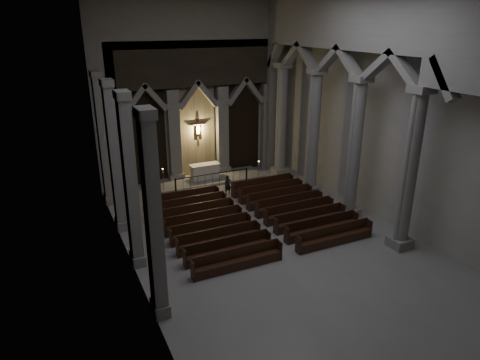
% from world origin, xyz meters
% --- Properties ---
extents(room, '(24.00, 24.10, 12.00)m').
position_xyz_m(room, '(0.00, 0.00, 7.60)').
color(room, gray).
rests_on(room, ground).
extents(sanctuary_wall, '(14.00, 0.77, 12.00)m').
position_xyz_m(sanctuary_wall, '(0.00, 11.54, 6.62)').
color(sanctuary_wall, gray).
rests_on(sanctuary_wall, ground).
extents(right_arcade, '(1.00, 24.00, 12.00)m').
position_xyz_m(right_arcade, '(5.50, 1.33, 7.83)').
color(right_arcade, gray).
rests_on(right_arcade, ground).
extents(left_pilasters, '(0.60, 13.00, 8.03)m').
position_xyz_m(left_pilasters, '(-6.75, 3.50, 3.91)').
color(left_pilasters, gray).
rests_on(left_pilasters, ground).
extents(sanctuary_step, '(8.50, 2.60, 0.15)m').
position_xyz_m(sanctuary_step, '(0.00, 10.60, 0.07)').
color(sanctuary_step, gray).
rests_on(sanctuary_step, ground).
extents(altar, '(2.08, 0.83, 1.06)m').
position_xyz_m(altar, '(0.04, 10.62, 0.68)').
color(altar, silver).
rests_on(altar, sanctuary_step).
extents(altar_rail, '(5.26, 0.09, 1.03)m').
position_xyz_m(altar_rail, '(-0.00, 9.10, 0.69)').
color(altar_rail, black).
rests_on(altar_rail, ground).
extents(candle_stand_left, '(0.28, 0.28, 1.63)m').
position_xyz_m(candle_stand_left, '(-3.21, 9.70, 0.44)').
color(candle_stand_left, '#B16D36').
rests_on(candle_stand_left, ground).
extents(candle_stand_right, '(0.25, 0.25, 1.46)m').
position_xyz_m(candle_stand_right, '(3.44, 8.93, 0.40)').
color(candle_stand_right, '#B16D36').
rests_on(candle_stand_right, ground).
extents(pews, '(9.80, 8.24, 0.98)m').
position_xyz_m(pews, '(-0.00, 2.99, 0.32)').
color(pews, black).
rests_on(pews, ground).
extents(worshipper, '(0.47, 0.31, 1.29)m').
position_xyz_m(worshipper, '(0.49, 7.56, 0.64)').
color(worshipper, black).
rests_on(worshipper, ground).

